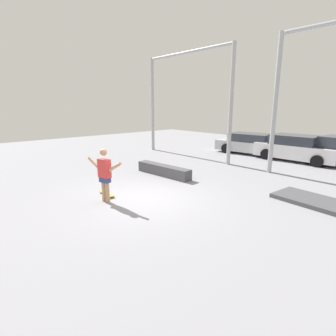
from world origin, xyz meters
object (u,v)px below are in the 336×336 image
(skateboard, at_px, (107,193))
(manual_pad, at_px, (324,204))
(parked_car_silver, at_px, (252,144))
(grind_box, at_px, (163,170))
(skateboarder, at_px, (105,173))
(parked_car_white, at_px, (296,148))

(skateboard, bearing_deg, manual_pad, 44.71)
(manual_pad, bearing_deg, parked_car_silver, 134.65)
(manual_pad, bearing_deg, skateboard, -140.13)
(skateboard, distance_m, parked_car_silver, 10.80)
(grind_box, xyz_separation_m, manual_pad, (6.01, 1.29, -0.16))
(parked_car_silver, bearing_deg, grind_box, -94.39)
(skateboard, xyz_separation_m, grind_box, (-0.67, 3.16, 0.16))
(skateboarder, relative_size, parked_car_silver, 0.37)
(manual_pad, height_order, parked_car_silver, parked_car_silver)
(skateboard, height_order, parked_car_silver, parked_car_silver)
(skateboard, xyz_separation_m, manual_pad, (5.33, 4.45, 0.00))
(grind_box, distance_m, parked_car_white, 7.97)
(skateboarder, distance_m, parked_car_white, 11.11)
(grind_box, relative_size, manual_pad, 0.97)
(grind_box, height_order, manual_pad, grind_box)
(parked_car_silver, bearing_deg, manual_pad, -51.34)
(skateboarder, bearing_deg, grind_box, 97.18)
(skateboarder, bearing_deg, skateboard, 137.42)
(grind_box, relative_size, parked_car_silver, 0.61)
(skateboarder, relative_size, parked_car_white, 0.40)
(manual_pad, distance_m, parked_car_white, 7.19)
(skateboarder, distance_m, parked_car_silver, 11.17)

